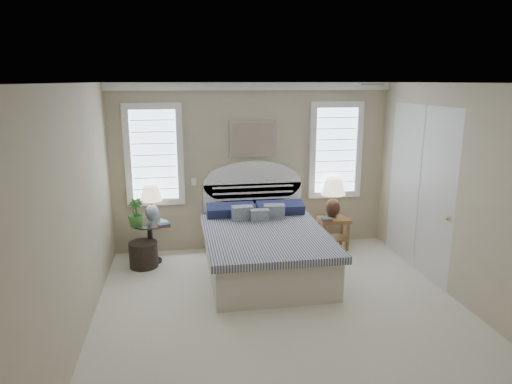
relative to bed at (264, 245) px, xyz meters
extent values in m
cube|color=silver|center=(0.00, -1.46, -0.39)|extent=(4.50, 5.00, 0.01)
cube|color=silver|center=(0.00, -1.46, 2.31)|extent=(4.50, 5.00, 0.01)
cube|color=#C3B492|center=(0.00, 1.04, 0.96)|extent=(4.50, 0.02, 2.70)
cube|color=#C3B492|center=(-2.25, -1.46, 0.96)|extent=(0.02, 5.00, 2.70)
cube|color=#C3B492|center=(2.25, -1.46, 0.96)|extent=(0.02, 5.00, 2.70)
cube|color=white|center=(0.00, 1.00, 2.25)|extent=(4.50, 0.08, 0.12)
cube|color=#B2B2B2|center=(1.20, -0.66, 2.29)|extent=(0.30, 0.20, 0.02)
cube|color=white|center=(-0.95, 1.03, 0.76)|extent=(0.08, 0.01, 0.12)
cube|color=silver|center=(-1.55, 1.02, 1.21)|extent=(0.90, 0.06, 1.60)
cube|color=silver|center=(1.40, 1.02, 1.21)|extent=(0.90, 0.06, 1.60)
cube|color=silver|center=(0.00, 1.00, 1.43)|extent=(0.74, 0.04, 0.58)
cube|color=silver|center=(2.23, -0.26, 0.81)|extent=(0.02, 1.80, 2.40)
cube|color=beige|center=(0.00, -0.13, -0.11)|extent=(1.60, 2.10, 0.55)
cube|color=navy|center=(0.00, -0.18, 0.20)|extent=(1.72, 2.15, 0.10)
cube|color=white|center=(0.00, 0.98, 0.16)|extent=(1.62, 0.08, 1.10)
cube|color=#1E2A4D|center=(-0.40, 0.70, 0.34)|extent=(0.75, 0.31, 0.23)
cube|color=#1E2A4D|center=(0.40, 0.70, 0.34)|extent=(0.75, 0.31, 0.23)
cube|color=#344776|center=(-0.25, 0.47, 0.32)|extent=(0.33, 0.20, 0.34)
cube|color=#344776|center=(0.25, 0.47, 0.32)|extent=(0.33, 0.20, 0.34)
cube|color=#344776|center=(0.00, 0.37, 0.30)|extent=(0.28, 0.14, 0.29)
cylinder|color=black|center=(-1.65, 0.59, -0.37)|extent=(0.32, 0.32, 0.03)
cylinder|color=black|center=(-1.65, 0.59, -0.09)|extent=(0.08, 0.08, 0.60)
cylinder|color=silver|center=(-1.65, 0.59, 0.23)|extent=(0.56, 0.56, 0.02)
cube|color=brown|center=(1.30, 0.69, 0.11)|extent=(0.50, 0.40, 0.06)
cube|color=brown|center=(1.30, 0.69, -0.21)|extent=(0.44, 0.34, 0.03)
cube|color=brown|center=(1.10, 0.54, -0.15)|extent=(0.04, 0.04, 0.47)
cube|color=brown|center=(1.10, 0.84, -0.15)|extent=(0.04, 0.04, 0.47)
cube|color=brown|center=(1.50, 0.54, -0.15)|extent=(0.04, 0.04, 0.47)
cube|color=brown|center=(1.50, 0.84, -0.15)|extent=(0.04, 0.04, 0.47)
cylinder|color=black|center=(-1.75, 0.43, -0.19)|extent=(0.56, 0.56, 0.39)
cylinder|color=silver|center=(-1.61, 0.73, 0.26)|extent=(0.14, 0.14, 0.03)
ellipsoid|color=silver|center=(-1.61, 0.73, 0.37)|extent=(0.26, 0.26, 0.26)
cylinder|color=gold|center=(-1.61, 0.73, 0.52)|extent=(0.04, 0.04, 0.09)
cylinder|color=black|center=(1.31, 0.78, 0.16)|extent=(0.14, 0.14, 0.03)
ellipsoid|color=black|center=(1.31, 0.78, 0.29)|extent=(0.26, 0.26, 0.31)
cylinder|color=gold|center=(1.31, 0.78, 0.48)|extent=(0.04, 0.04, 0.11)
imported|color=#337830|center=(-1.83, 0.45, 0.45)|extent=(0.31, 0.31, 0.42)
cube|color=maroon|center=(-1.43, 0.37, 0.26)|extent=(0.20, 0.16, 0.02)
cube|color=#255170|center=(-1.43, 0.37, 0.28)|extent=(0.19, 0.15, 0.02)
cube|color=maroon|center=(1.13, 0.54, 0.16)|extent=(0.18, 0.14, 0.02)
cube|color=#255170|center=(1.13, 0.54, 0.18)|extent=(0.17, 0.13, 0.02)
camera|label=1|loc=(-1.17, -6.17, 2.33)|focal=32.00mm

